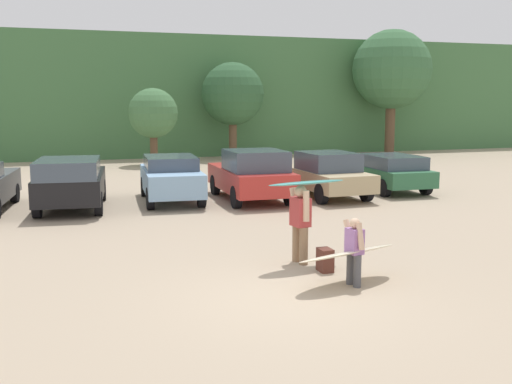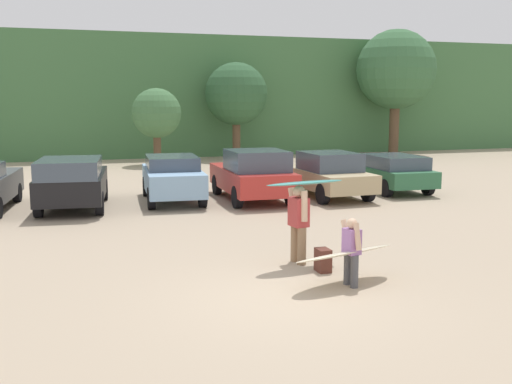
# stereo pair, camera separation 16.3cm
# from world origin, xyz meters

# --- Properties ---
(ground_plane) EXTENTS (120.00, 120.00, 0.00)m
(ground_plane) POSITION_xyz_m (0.00, 0.00, 0.00)
(ground_plane) COLOR tan
(hillside_ridge) EXTENTS (108.00, 12.00, 6.99)m
(hillside_ridge) POSITION_xyz_m (0.00, 31.24, 3.50)
(hillside_ridge) COLOR #427042
(hillside_ridge) RESTS_ON ground_plane
(tree_center) EXTENTS (2.50, 2.50, 3.88)m
(tree_center) POSITION_xyz_m (1.06, 21.61, 2.60)
(tree_center) COLOR brown
(tree_center) RESTS_ON ground_plane
(tree_left) EXTENTS (3.47, 3.47, 5.36)m
(tree_left) POSITION_xyz_m (5.78, 23.53, 3.60)
(tree_left) COLOR brown
(tree_left) RESTS_ON ground_plane
(tree_center_right) EXTENTS (4.75, 4.75, 7.48)m
(tree_center_right) POSITION_xyz_m (15.77, 23.55, 5.07)
(tree_center_right) COLOR brown
(tree_center_right) RESTS_ON ground_plane
(parked_car_black) EXTENTS (2.29, 4.34, 1.59)m
(parked_car_black) POSITION_xyz_m (-3.23, 9.69, 0.86)
(parked_car_black) COLOR black
(parked_car_black) RESTS_ON ground_plane
(parked_car_sky_blue) EXTENTS (2.00, 4.05, 1.48)m
(parked_car_sky_blue) POSITION_xyz_m (-0.10, 10.25, 0.80)
(parked_car_sky_blue) COLOR #84ADD1
(parked_car_sky_blue) RESTS_ON ground_plane
(parked_car_red) EXTENTS (2.02, 4.37, 1.70)m
(parked_car_red) POSITION_xyz_m (2.45, 9.62, 0.86)
(parked_car_red) COLOR #B72D28
(parked_car_red) RESTS_ON ground_plane
(parked_car_tan) EXTENTS (1.96, 4.17, 1.54)m
(parked_car_tan) POSITION_xyz_m (5.10, 9.57, 0.79)
(parked_car_tan) COLOR tan
(parked_car_tan) RESTS_ON ground_plane
(parked_car_forest_green) EXTENTS (1.90, 4.08, 1.33)m
(parked_car_forest_green) POSITION_xyz_m (7.84, 10.12, 0.72)
(parked_car_forest_green) COLOR #2D6642
(parked_car_forest_green) RESTS_ON ground_plane
(person_adult) EXTENTS (0.35, 0.68, 1.59)m
(person_adult) POSITION_xyz_m (1.04, 1.96, 0.90)
(person_adult) COLOR #8C6B4C
(person_adult) RESTS_ON ground_plane
(person_child) EXTENTS (0.27, 0.60, 1.23)m
(person_child) POSITION_xyz_m (1.37, 0.24, 0.69)
(person_child) COLOR #4C4C51
(person_child) RESTS_ON ground_plane
(surfboard_teal) EXTENTS (1.81, 0.80, 0.13)m
(surfboard_teal) POSITION_xyz_m (1.14, 1.88, 1.65)
(surfboard_teal) COLOR teal
(surfboard_cream) EXTENTS (2.29, 1.23, 0.25)m
(surfboard_cream) POSITION_xyz_m (1.31, 0.37, 0.57)
(surfboard_cream) COLOR beige
(backpack_dropped) EXTENTS (0.24, 0.34, 0.45)m
(backpack_dropped) POSITION_xyz_m (1.27, 1.23, 0.22)
(backpack_dropped) COLOR #592D23
(backpack_dropped) RESTS_ON ground_plane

